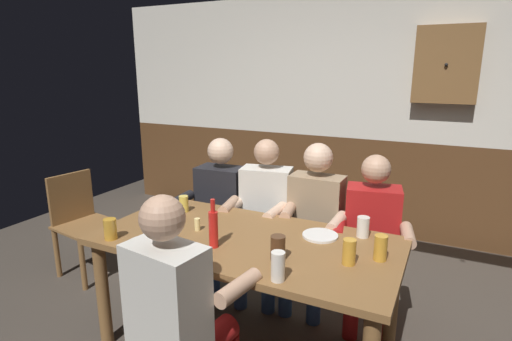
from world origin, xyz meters
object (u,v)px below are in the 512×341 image
person_1 (264,212)px  bottle_1 (213,228)px  pint_glass_2 (363,227)px  pint_glass_5 (381,248)px  table_candle (197,224)px  person_0 (217,204)px  pint_glass_4 (110,229)px  bottle_0 (153,219)px  pint_glass_0 (278,266)px  plate_0 (320,235)px  person_4 (179,308)px  wall_dart_cabinet (447,65)px  pint_glass_3 (184,204)px  pint_glass_6 (349,252)px  chair_empty_near_left (81,221)px  dining_table (245,253)px  pint_glass_1 (278,248)px  person_3 (372,233)px  plate_1 (149,244)px  person_2 (313,218)px

person_1 → bottle_1: bearing=84.8°
pint_glass_2 → pint_glass_5: pint_glass_5 is taller
table_candle → person_0: bearing=112.0°
pint_glass_4 → bottle_1: bearing=16.2°
bottle_0 → pint_glass_5: size_ratio=1.60×
pint_glass_0 → pint_glass_2: 0.76m
plate_0 → bottle_1: bearing=-141.1°
person_4 → wall_dart_cabinet: size_ratio=1.78×
pint_glass_3 → pint_glass_6: 1.29m
chair_empty_near_left → plate_0: 2.16m
pint_glass_3 → dining_table: bearing=-19.9°
pint_glass_0 → bottle_0: bearing=168.0°
dining_table → person_1: 0.70m
pint_glass_1 → pint_glass_6: 0.37m
pint_glass_2 → pint_glass_5: bearing=-61.4°
chair_empty_near_left → pint_glass_4: (1.02, -0.64, 0.35)m
pint_glass_3 → pint_glass_5: pint_glass_5 is taller
pint_glass_2 → table_candle: bearing=-159.4°
pint_glass_3 → person_3: bearing=20.1°
pint_glass_6 → pint_glass_0: bearing=-130.1°
person_0 → person_4: person_4 is taller
chair_empty_near_left → plate_1: size_ratio=3.22×
pint_glass_0 → person_4: bearing=-140.2°
pint_glass_0 → pint_glass_1: pint_glass_0 is taller
pint_glass_3 → pint_glass_5: bearing=-6.6°
pint_glass_1 → person_4: bearing=-119.0°
person_0 → bottle_0: person_0 is taller
person_1 → pint_glass_1: 0.99m
person_1 → plate_1: (-0.26, -1.02, 0.09)m
person_0 → pint_glass_3: person_0 is taller
pint_glass_1 → table_candle: bearing=166.4°
dining_table → chair_empty_near_left: 1.77m
chair_empty_near_left → pint_glass_6: 2.43m
person_2 → pint_glass_5: size_ratio=8.81×
pint_glass_0 → pint_glass_5: (0.41, 0.44, -0.00)m
person_0 → pint_glass_5: person_0 is taller
person_4 → pint_glass_4: person_4 is taller
chair_empty_near_left → pint_glass_5: size_ratio=6.28×
pint_glass_5 → wall_dart_cabinet: (0.16, 2.14, 0.96)m
pint_glass_3 → pint_glass_4: bearing=-100.3°
pint_glass_4 → pint_glass_5: (1.50, 0.43, 0.01)m
person_2 → table_candle: 0.90m
person_0 → pint_glass_1: 1.26m
pint_glass_1 → pint_glass_4: 1.03m
person_0 → pint_glass_0: bearing=129.9°
pint_glass_4 → wall_dart_cabinet: size_ratio=0.18×
person_4 → pint_glass_1: (0.28, 0.51, 0.15)m
person_1 → bottle_1: person_1 is taller
pint_glass_2 → pint_glass_6: 0.39m
person_4 → table_candle: 0.75m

